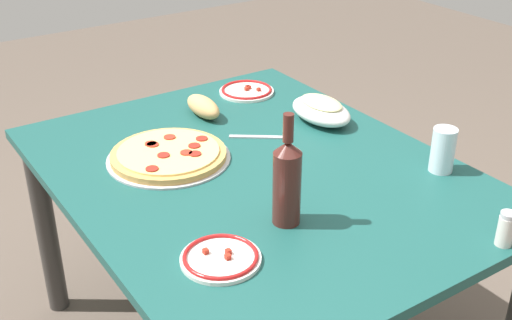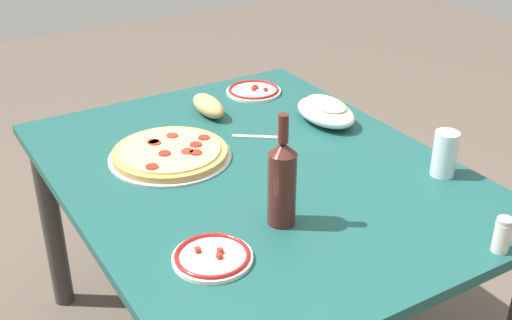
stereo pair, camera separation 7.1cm
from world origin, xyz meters
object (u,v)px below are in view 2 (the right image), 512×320
water_glass (445,154)px  bread_loaf (208,106)px  wine_bottle (282,181)px  spice_shaker (502,235)px  side_plate_near (212,257)px  pepperoni_pizza (170,153)px  baked_pasta_dish (326,111)px  side_plate_far (254,91)px  dining_table (256,199)px

water_glass → bread_loaf: (0.71, 0.37, -0.03)m
wine_bottle → spice_shaker: wine_bottle is taller
side_plate_near → spice_shaker: size_ratio=2.13×
pepperoni_pizza → spice_shaker: (-0.82, -0.46, 0.03)m
baked_pasta_dish → bread_loaf: baked_pasta_dish is taller
side_plate_near → bread_loaf: 0.82m
pepperoni_pizza → side_plate_near: bearing=165.8°
water_glass → side_plate_far: size_ratio=0.65×
baked_pasta_dish → side_plate_far: (0.34, 0.07, -0.03)m
baked_pasta_dish → side_plate_near: bearing=125.5°
wine_bottle → spice_shaker: 0.52m
baked_pasta_dish → water_glass: (-0.46, -0.07, 0.02)m
water_glass → side_plate_near: water_glass is taller
pepperoni_pizza → dining_table: bearing=-137.2°
pepperoni_pizza → side_plate_far: pepperoni_pizza is taller
water_glass → bread_loaf: water_glass is taller
baked_pasta_dish → wine_bottle: size_ratio=0.82×
wine_bottle → water_glass: (-0.03, -0.52, -0.05)m
bread_loaf → baked_pasta_dish: bearing=-129.7°
side_plate_far → spice_shaker: bearing=179.1°
baked_pasta_dish → side_plate_far: 0.35m
spice_shaker → pepperoni_pizza: bearing=29.0°
side_plate_far → spice_shaker: 1.14m
wine_bottle → bread_loaf: (0.68, -0.15, -0.08)m
wine_bottle → spice_shaker: (-0.36, -0.37, -0.07)m
wine_bottle → side_plate_near: 0.25m
pepperoni_pizza → side_plate_far: size_ratio=1.83×
water_glass → dining_table: bearing=55.6°
wine_bottle → water_glass: 0.52m
side_plate_far → bread_loaf: bread_loaf is taller
wine_bottle → side_plate_near: bearing=102.8°
dining_table → spice_shaker: bearing=-156.2°
spice_shaker → side_plate_far: bearing=-0.9°
water_glass → side_plate_near: 0.74m
side_plate_far → side_plate_near: bearing=143.7°
pepperoni_pizza → side_plate_near: size_ratio=1.96×
wine_bottle → side_plate_far: bearing=-26.5°
water_glass → spice_shaker: bearing=155.2°
dining_table → side_plate_far: 0.59m
baked_pasta_dish → spice_shaker: bearing=173.7°
side_plate_far → bread_loaf: bearing=111.7°
water_glass → baked_pasta_dish: bearing=8.4°
pepperoni_pizza → spice_shaker: size_ratio=4.17×
baked_pasta_dish → side_plate_far: baked_pasta_dish is taller
dining_table → side_plate_near: side_plate_near is taller
dining_table → wine_bottle: bearing=161.6°
wine_bottle → bread_loaf: wine_bottle is taller
baked_pasta_dish → side_plate_near: baked_pasta_dish is taller
dining_table → pepperoni_pizza: 0.29m
pepperoni_pizza → side_plate_near: pepperoni_pizza is taller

